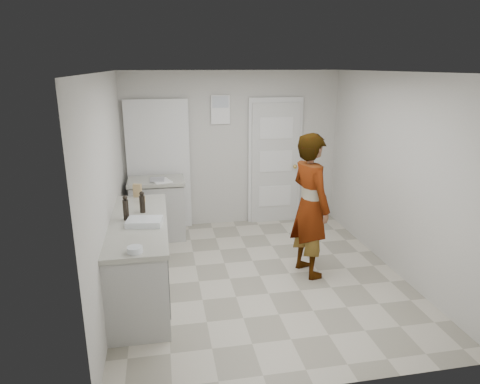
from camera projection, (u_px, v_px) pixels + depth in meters
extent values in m
plane|color=gray|center=(260.00, 276.00, 5.43)|extent=(4.00, 4.00, 0.00)
plane|color=#BAB8B0|center=(233.00, 150.00, 6.96)|extent=(3.50, 0.00, 3.50)
plane|color=#BAB8B0|center=(323.00, 250.00, 3.19)|extent=(3.50, 0.00, 3.50)
plane|color=#BAB8B0|center=(109.00, 189.00, 4.77)|extent=(0.00, 4.00, 4.00)
plane|color=#BAB8B0|center=(396.00, 174.00, 5.39)|extent=(0.00, 4.00, 4.00)
plane|color=silver|center=(263.00, 72.00, 4.72)|extent=(4.00, 4.00, 0.00)
cube|color=silver|center=(275.00, 164.00, 7.09)|extent=(0.80, 0.05, 2.00)
cube|color=silver|center=(275.00, 162.00, 7.11)|extent=(0.90, 0.04, 2.10)
sphere|color=gold|center=(295.00, 167.00, 7.12)|extent=(0.07, 0.07, 0.07)
cube|color=white|center=(220.00, 110.00, 6.71)|extent=(0.30, 0.02, 0.45)
cube|color=black|center=(159.00, 167.00, 6.79)|extent=(0.90, 0.05, 2.04)
cube|color=silver|center=(159.00, 167.00, 6.75)|extent=(0.98, 0.02, 2.10)
cube|color=beige|center=(141.00, 261.00, 4.87)|extent=(0.60, 1.90, 0.86)
cube|color=black|center=(143.00, 292.00, 4.98)|extent=(0.56, 1.86, 0.08)
cube|color=#A2A194|center=(138.00, 223.00, 4.73)|extent=(0.64, 1.96, 0.05)
cube|color=beige|center=(158.00, 211.00, 6.55)|extent=(0.80, 0.55, 0.86)
cube|color=black|center=(159.00, 234.00, 6.66)|extent=(0.75, 0.54, 0.08)
cube|color=#A2A194|center=(156.00, 181.00, 6.42)|extent=(0.84, 0.61, 0.05)
imported|color=silver|center=(310.00, 206.00, 5.28)|extent=(0.59, 0.75, 1.81)
cube|color=#9D7F4E|center=(137.00, 191.00, 5.54)|extent=(0.12, 0.08, 0.17)
cylinder|color=tan|center=(143.00, 199.00, 5.34)|extent=(0.05, 0.05, 0.08)
cylinder|color=black|center=(142.00, 204.00, 4.95)|extent=(0.06, 0.06, 0.20)
sphere|color=black|center=(142.00, 194.00, 4.92)|extent=(0.05, 0.05, 0.05)
cylinder|color=black|center=(126.00, 210.00, 4.71)|extent=(0.06, 0.06, 0.23)
sphere|color=black|center=(125.00, 198.00, 4.67)|extent=(0.05, 0.05, 0.05)
cube|color=silver|center=(145.00, 222.00, 4.59)|extent=(0.41, 0.32, 0.07)
cube|color=white|center=(145.00, 223.00, 4.59)|extent=(0.36, 0.27, 0.05)
cylinder|color=silver|center=(135.00, 250.00, 3.91)|extent=(0.14, 0.14, 0.05)
sphere|color=white|center=(132.00, 250.00, 3.90)|extent=(0.05, 0.05, 0.05)
sphere|color=white|center=(137.00, 249.00, 3.92)|extent=(0.05, 0.05, 0.05)
cube|color=white|center=(161.00, 181.00, 6.33)|extent=(0.33, 0.38, 0.01)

